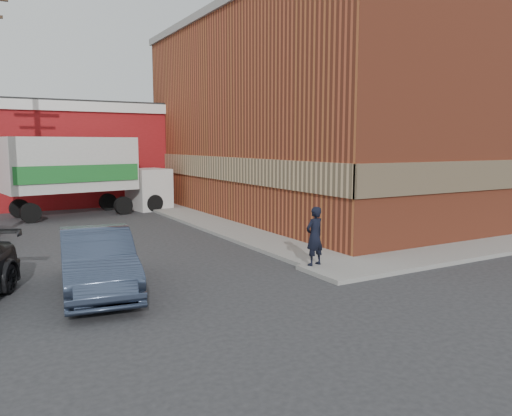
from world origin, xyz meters
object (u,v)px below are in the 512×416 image
brick_building (345,117)px  warehouse (12,154)px  man (315,236)px  sedan (97,261)px  box_truck (86,170)px

brick_building → warehouse: (-14.50, 11.00, -1.87)m
man → sedan: man is taller
warehouse → box_truck: bearing=-67.3°
man → box_truck: (-3.22, 13.79, 1.20)m
warehouse → man: (5.93, -20.25, -1.90)m
warehouse → box_truck: size_ratio=2.13×
warehouse → box_truck: (2.71, -6.46, -0.70)m
brick_building → man: bearing=-132.8°
sedan → box_truck: 13.32m
warehouse → sedan: warehouse is taller
warehouse → sedan: size_ratio=3.73×
sedan → box_truck: box_truck is taller
warehouse → man: 21.19m
sedan → warehouse: bearing=98.5°
man → box_truck: box_truck is taller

